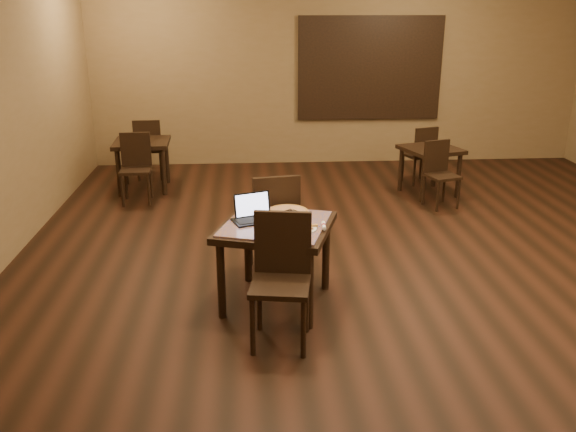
{
  "coord_description": "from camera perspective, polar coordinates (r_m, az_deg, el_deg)",
  "views": [
    {
      "loc": [
        -1.49,
        -5.01,
        2.57
      ],
      "look_at": [
        -1.17,
        -0.14,
        0.85
      ],
      "focal_mm": 38.0,
      "sensor_mm": 36.0,
      "label": 1
    }
  ],
  "objects": [
    {
      "name": "other_table_b_chair_far",
      "position": [
        9.47,
        -12.92,
        6.43
      ],
      "size": [
        0.42,
        0.42,
        0.92
      ],
      "rotation": [
        0.0,
        0.0,
        3.19
      ],
      "color": "black",
      "rests_on": "ground"
    },
    {
      "name": "laptop",
      "position": [
        5.34,
        -3.35,
        0.27
      ],
      "size": [
        0.39,
        0.36,
        0.23
      ],
      "rotation": [
        0.0,
        0.0,
        0.35
      ],
      "color": "black",
      "rests_on": "tiled_table"
    },
    {
      "name": "plate",
      "position": [
        5.11,
        1.41,
        -1.21
      ],
      "size": [
        0.23,
        0.23,
        0.01
      ],
      "primitive_type": "cylinder",
      "color": "white",
      "rests_on": "tiled_table"
    },
    {
      "name": "pizza_pan",
      "position": [
        5.49,
        -0.02,
        0.27
      ],
      "size": [
        0.4,
        0.4,
        0.01
      ],
      "primitive_type": "cylinder",
      "color": "silver",
      "rests_on": "tiled_table"
    },
    {
      "name": "mural",
      "position": [
        10.22,
        7.68,
        13.52
      ],
      "size": [
        2.34,
        0.05,
        1.64
      ],
      "color": "navy",
      "rests_on": "wall_back"
    },
    {
      "name": "ground",
      "position": [
        5.82,
        11.56,
        -7.19
      ],
      "size": [
        10.0,
        10.0,
        0.0
      ],
      "primitive_type": "plane",
      "color": "black",
      "rests_on": "ground"
    },
    {
      "name": "other_table_b",
      "position": [
        8.94,
        -13.48,
        6.11
      ],
      "size": [
        0.8,
        0.8,
        0.71
      ],
      "rotation": [
        0.0,
        0.0,
        0.05
      ],
      "color": "black",
      "rests_on": "ground"
    },
    {
      "name": "other_table_a",
      "position": [
        8.72,
        13.18,
        5.53
      ],
      "size": [
        0.89,
        0.89,
        0.67
      ],
      "rotation": [
        0.0,
        0.0,
        0.31
      ],
      "color": "black",
      "rests_on": "ground"
    },
    {
      "name": "wall_back",
      "position": [
        10.18,
        4.79,
        13.32
      ],
      "size": [
        8.0,
        0.02,
        3.0
      ],
      "primitive_type": "cube",
      "color": "olive",
      "rests_on": "ground"
    },
    {
      "name": "spatula",
      "position": [
        5.47,
        0.21,
        0.43
      ],
      "size": [
        0.22,
        0.24,
        0.01
      ],
      "primitive_type": "cube",
      "rotation": [
        0.0,
        0.0,
        0.68
      ],
      "color": "silver",
      "rests_on": "pizza_whole"
    },
    {
      "name": "chair_main_far",
      "position": [
        5.9,
        -1.27,
        -0.24
      ],
      "size": [
        0.52,
        0.52,
        1.04
      ],
      "rotation": [
        0.0,
        0.0,
        3.31
      ],
      "color": "black",
      "rests_on": "ground"
    },
    {
      "name": "pizza_whole",
      "position": [
        5.49,
        -0.02,
        0.42
      ],
      "size": [
        0.37,
        0.37,
        0.03
      ],
      "color": "#D0C48A",
      "rests_on": "pizza_pan"
    },
    {
      "name": "napkin_roll",
      "position": [
        5.16,
        3.37,
        -0.91
      ],
      "size": [
        0.04,
        0.15,
        0.04
      ],
      "rotation": [
        0.0,
        0.0,
        -0.05
      ],
      "color": "white",
      "rests_on": "tiled_table"
    },
    {
      "name": "other_table_a_chair_near",
      "position": [
        8.26,
        13.98,
        4.22
      ],
      "size": [
        0.47,
        0.47,
        0.86
      ],
      "rotation": [
        0.0,
        0.0,
        0.31
      ],
      "color": "black",
      "rests_on": "ground"
    },
    {
      "name": "chair_main_near",
      "position": [
        4.77,
        -0.62,
        -5.16
      ],
      "size": [
        0.51,
        0.51,
        1.04
      ],
      "rotation": [
        0.0,
        0.0,
        -0.16
      ],
      "color": "black",
      "rests_on": "ground"
    },
    {
      "name": "tiled_table",
      "position": [
        5.3,
        -1.14,
        -1.7
      ],
      "size": [
        1.15,
        1.15,
        0.76
      ],
      "rotation": [
        0.0,
        0.0,
        -0.3
      ],
      "color": "black",
      "rests_on": "ground"
    },
    {
      "name": "other_table_a_chair_far",
      "position": [
        9.21,
        12.41,
        5.89
      ],
      "size": [
        0.47,
        0.47,
        0.86
      ],
      "rotation": [
        0.0,
        0.0,
        3.45
      ],
      "color": "black",
      "rests_on": "ground"
    },
    {
      "name": "pizza_slice",
      "position": [
        5.1,
        1.41,
        -1.05
      ],
      "size": [
        0.2,
        0.2,
        0.02
      ],
      "primitive_type": null,
      "rotation": [
        0.0,
        0.0,
        0.04
      ],
      "color": "#D0C48A",
      "rests_on": "plate"
    },
    {
      "name": "other_table_b_chair_near",
      "position": [
        8.44,
        -14.04,
        4.79
      ],
      "size": [
        0.42,
        0.42,
        0.92
      ],
      "rotation": [
        0.0,
        0.0,
        0.05
      ],
      "color": "black",
      "rests_on": "ground"
    }
  ]
}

